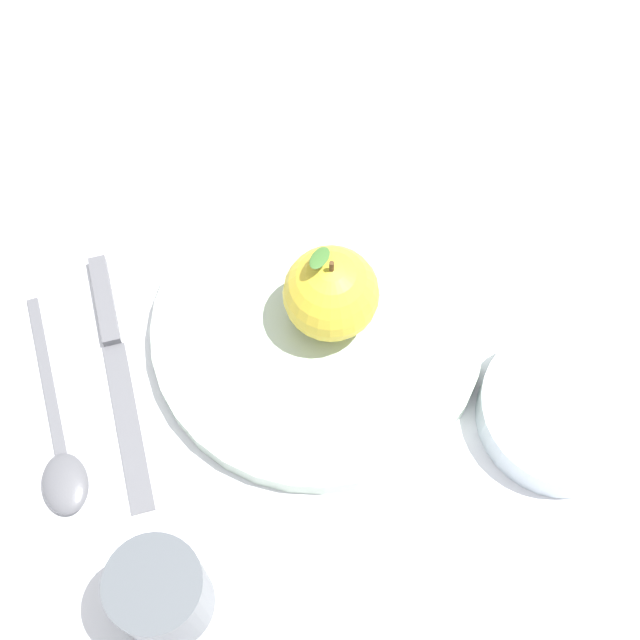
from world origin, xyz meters
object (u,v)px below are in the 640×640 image
object	(u,v)px
side_bowl	(564,409)
cup	(160,592)
apple	(331,294)
spoon	(60,456)
knife	(115,354)
dinner_plate	(320,325)

from	to	relation	value
side_bowl	cup	distance (m)	0.32
apple	spoon	distance (m)	0.24
cup	knife	xyz separation A→B (m)	(0.15, -0.13, -0.04)
dinner_plate	apple	world-z (taller)	apple
knife	spoon	bearing A→B (deg)	100.83
dinner_plate	cup	bearing A→B (deg)	95.02
dinner_plate	knife	world-z (taller)	dinner_plate
cup	spoon	size ratio (longest dim) A/B	0.49
apple	knife	size ratio (longest dim) A/B	0.50
dinner_plate	cup	xyz separation A→B (m)	(-0.02, 0.24, 0.03)
knife	side_bowl	bearing A→B (deg)	-157.04
dinner_plate	spoon	size ratio (longest dim) A/B	1.70
cup	knife	bearing A→B (deg)	-41.65
apple	cup	bearing A→B (deg)	93.72
cup	knife	size ratio (longest dim) A/B	0.45
apple	side_bowl	bearing A→B (deg)	-172.62
knife	spoon	world-z (taller)	spoon
apple	side_bowl	size ratio (longest dim) A/B	0.67
dinner_plate	apple	distance (m)	0.05
apple	spoon	bearing A→B (deg)	60.05
dinner_plate	side_bowl	xyz separation A→B (m)	(-0.20, -0.03, 0.01)
dinner_plate	apple	size ratio (longest dim) A/B	3.08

